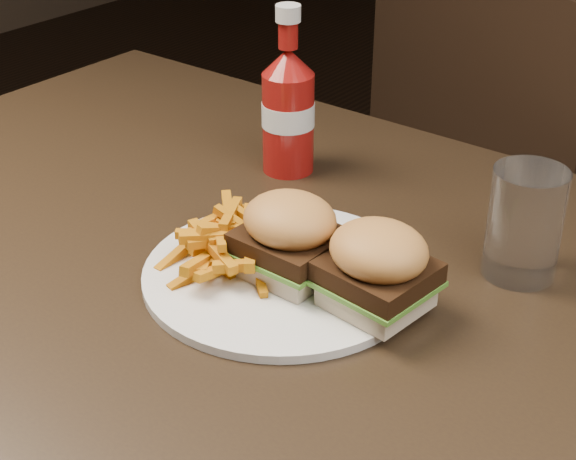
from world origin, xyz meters
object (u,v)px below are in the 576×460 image
Objects in this scene: plate at (282,274)px; dining_table at (258,284)px; ketchup_bottle at (288,124)px; tumbler at (525,224)px; chair_far at (546,247)px.

dining_table is at bearing 178.93° from plate.
ketchup_bottle is 1.09× the size of tumbler.
plate is at bearing -139.39° from tumbler.
chair_far is 1.73× the size of plate.
plate reaches higher than chair_far.
ketchup_bottle is at bearing 120.38° from dining_table.
plate is at bearing -53.50° from ketchup_bottle.
ketchup_bottle is at bearing 126.50° from plate.
chair_far is 0.82m from plate.
chair_far is 4.16× the size of tumbler.
plate is (0.03, -0.00, 0.03)m from dining_table.
dining_table is at bearing -143.93° from tumbler.
tumbler is (0.18, 0.15, 0.05)m from plate.
ketchup_bottle reaches higher than chair_far.
ketchup_bottle reaches higher than plate.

